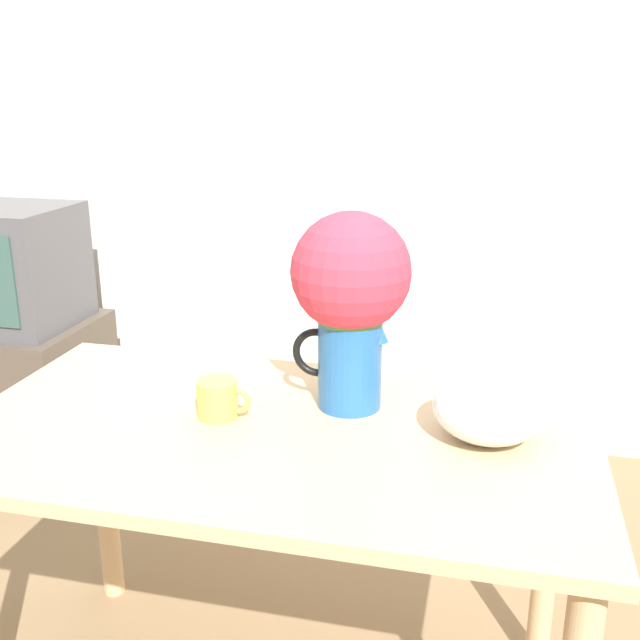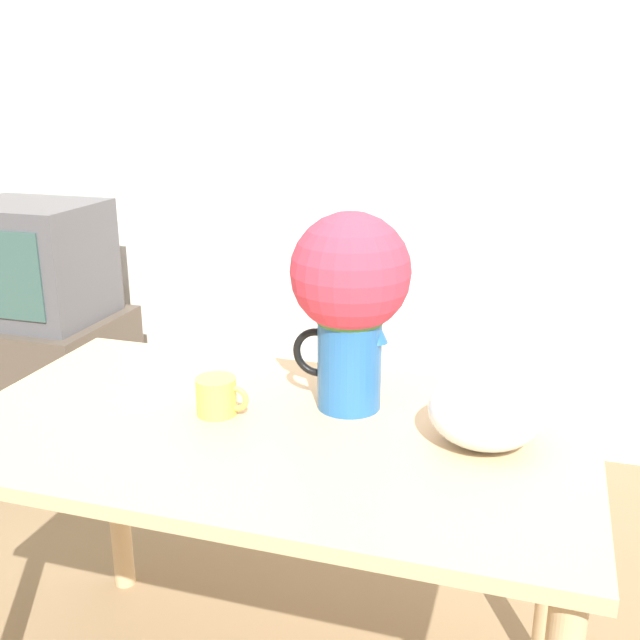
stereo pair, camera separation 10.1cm
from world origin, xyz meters
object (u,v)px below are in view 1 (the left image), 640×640
(white_bowl, at_px, (489,406))
(tv_set, at_px, (2,266))
(coffee_mug, at_px, (219,399))
(flower_vase, at_px, (351,291))

(white_bowl, distance_m, tv_set, 2.14)
(white_bowl, xyz_separation_m, tv_set, (-1.87, 1.04, -0.07))
(coffee_mug, bearing_deg, tv_set, 140.57)
(flower_vase, height_order, coffee_mug, flower_vase)
(flower_vase, xyz_separation_m, white_bowl, (0.30, -0.09, -0.19))
(tv_set, bearing_deg, white_bowl, -29.12)
(flower_vase, distance_m, tv_set, 1.85)
(flower_vase, relative_size, tv_set, 0.81)
(flower_vase, xyz_separation_m, tv_set, (-1.57, 0.95, -0.26))
(coffee_mug, height_order, white_bowl, white_bowl)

